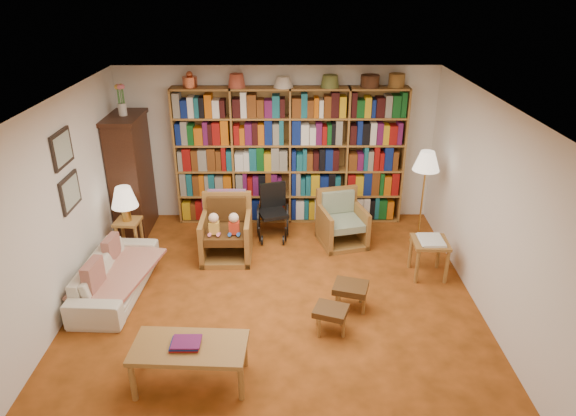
{
  "coord_description": "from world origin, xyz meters",
  "views": [
    {
      "loc": [
        0.12,
        -5.43,
        3.76
      ],
      "look_at": [
        0.16,
        0.6,
        1.0
      ],
      "focal_mm": 32.0,
      "sensor_mm": 36.0,
      "label": 1
    }
  ],
  "objects_px": {
    "footstool_a": "(331,312)",
    "armchair_leather": "(227,231)",
    "footstool_b": "(351,289)",
    "sofa": "(115,276)",
    "side_table_lamp": "(129,230)",
    "armchair_sage": "(342,223)",
    "coffee_table": "(190,350)",
    "side_table_papers": "(430,247)",
    "wheelchair": "(273,213)",
    "floor_lamp": "(426,165)"
  },
  "relations": [
    {
      "from": "armchair_sage",
      "to": "footstool_b",
      "type": "distance_m",
      "value": 1.76
    },
    {
      "from": "wheelchair",
      "to": "footstool_a",
      "type": "xyz_separation_m",
      "value": [
        0.71,
        -2.41,
        -0.12
      ]
    },
    {
      "from": "wheelchair",
      "to": "coffee_table",
      "type": "relative_size",
      "value": 0.72
    },
    {
      "from": "footstool_a",
      "to": "sofa",
      "type": "bearing_deg",
      "value": 163.19
    },
    {
      "from": "wheelchair",
      "to": "footstool_b",
      "type": "distance_m",
      "value": 2.21
    },
    {
      "from": "footstool_a",
      "to": "armchair_leather",
      "type": "bearing_deg",
      "value": 127.01
    },
    {
      "from": "side_table_papers",
      "to": "footstool_b",
      "type": "bearing_deg",
      "value": -146.22
    },
    {
      "from": "floor_lamp",
      "to": "footstool_a",
      "type": "height_order",
      "value": "floor_lamp"
    },
    {
      "from": "side_table_lamp",
      "to": "sofa",
      "type": "bearing_deg",
      "value": -84.48
    },
    {
      "from": "floor_lamp",
      "to": "side_table_papers",
      "type": "height_order",
      "value": "floor_lamp"
    },
    {
      "from": "coffee_table",
      "to": "footstool_a",
      "type": "bearing_deg",
      "value": 28.8
    },
    {
      "from": "armchair_leather",
      "to": "floor_lamp",
      "type": "distance_m",
      "value": 3.03
    },
    {
      "from": "armchair_sage",
      "to": "footstool_a",
      "type": "xyz_separation_m",
      "value": [
        -0.35,
        -2.2,
        -0.05
      ]
    },
    {
      "from": "wheelchair",
      "to": "side_table_papers",
      "type": "xyz_separation_m",
      "value": [
        2.12,
        -1.21,
        0.06
      ]
    },
    {
      "from": "side_table_papers",
      "to": "sofa",
      "type": "bearing_deg",
      "value": -174.62
    },
    {
      "from": "side_table_lamp",
      "to": "footstool_b",
      "type": "bearing_deg",
      "value": -24.74
    },
    {
      "from": "armchair_sage",
      "to": "sofa",
      "type": "bearing_deg",
      "value": -155.49
    },
    {
      "from": "sofa",
      "to": "floor_lamp",
      "type": "height_order",
      "value": "floor_lamp"
    },
    {
      "from": "armchair_sage",
      "to": "footstool_b",
      "type": "relative_size",
      "value": 1.71
    },
    {
      "from": "armchair_leather",
      "to": "coffee_table",
      "type": "xyz_separation_m",
      "value": [
        -0.1,
        -2.61,
        0.03
      ]
    },
    {
      "from": "floor_lamp",
      "to": "armchair_leather",
      "type": "bearing_deg",
      "value": -173.47
    },
    {
      "from": "sofa",
      "to": "coffee_table",
      "type": "distance_m",
      "value": 2.04
    },
    {
      "from": "armchair_leather",
      "to": "sofa",
      "type": "bearing_deg",
      "value": -143.22
    },
    {
      "from": "wheelchair",
      "to": "footstool_a",
      "type": "distance_m",
      "value": 2.51
    },
    {
      "from": "armchair_leather",
      "to": "side_table_papers",
      "type": "xyz_separation_m",
      "value": [
        2.78,
        -0.61,
        0.07
      ]
    },
    {
      "from": "footstool_b",
      "to": "armchair_leather",
      "type": "bearing_deg",
      "value": 140.07
    },
    {
      "from": "armchair_sage",
      "to": "coffee_table",
      "type": "bearing_deg",
      "value": -121.04
    },
    {
      "from": "armchair_sage",
      "to": "side_table_papers",
      "type": "relative_size",
      "value": 1.48
    },
    {
      "from": "footstool_b",
      "to": "sofa",
      "type": "bearing_deg",
      "value": 172.76
    },
    {
      "from": "side_table_lamp",
      "to": "armchair_sage",
      "type": "relative_size",
      "value": 0.64
    },
    {
      "from": "side_table_lamp",
      "to": "floor_lamp",
      "type": "bearing_deg",
      "value": 3.81
    },
    {
      "from": "wheelchair",
      "to": "floor_lamp",
      "type": "xyz_separation_m",
      "value": [
        2.22,
        -0.27,
        0.88
      ]
    },
    {
      "from": "sofa",
      "to": "side_table_lamp",
      "type": "bearing_deg",
      "value": 8.45
    },
    {
      "from": "side_table_lamp",
      "to": "footstool_a",
      "type": "relative_size",
      "value": 1.17
    },
    {
      "from": "armchair_leather",
      "to": "floor_lamp",
      "type": "height_order",
      "value": "floor_lamp"
    },
    {
      "from": "sofa",
      "to": "footstool_a",
      "type": "height_order",
      "value": "sofa"
    },
    {
      "from": "side_table_lamp",
      "to": "floor_lamp",
      "type": "xyz_separation_m",
      "value": [
        4.3,
        0.29,
        0.89
      ]
    },
    {
      "from": "armchair_leather",
      "to": "floor_lamp",
      "type": "bearing_deg",
      "value": 6.53
    },
    {
      "from": "footstool_a",
      "to": "footstool_b",
      "type": "xyz_separation_m",
      "value": [
        0.27,
        0.44,
        0.02
      ]
    },
    {
      "from": "wheelchair",
      "to": "coffee_table",
      "type": "height_order",
      "value": "wheelchair"
    },
    {
      "from": "floor_lamp",
      "to": "footstool_b",
      "type": "bearing_deg",
      "value": -126.06
    },
    {
      "from": "armchair_sage",
      "to": "floor_lamp",
      "type": "height_order",
      "value": "floor_lamp"
    },
    {
      "from": "floor_lamp",
      "to": "footstool_b",
      "type": "distance_m",
      "value": 2.32
    },
    {
      "from": "floor_lamp",
      "to": "side_table_papers",
      "type": "distance_m",
      "value": 1.25
    },
    {
      "from": "footstool_b",
      "to": "side_table_papers",
      "type": "bearing_deg",
      "value": 33.78
    },
    {
      "from": "armchair_sage",
      "to": "coffee_table",
      "type": "xyz_separation_m",
      "value": [
        -1.8,
        -3.0,
        0.09
      ]
    },
    {
      "from": "armchair_sage",
      "to": "side_table_papers",
      "type": "xyz_separation_m",
      "value": [
        1.07,
        -1.0,
        0.13
      ]
    },
    {
      "from": "sofa",
      "to": "footstool_b",
      "type": "relative_size",
      "value": 3.5
    },
    {
      "from": "armchair_sage",
      "to": "coffee_table",
      "type": "relative_size",
      "value": 0.71
    },
    {
      "from": "floor_lamp",
      "to": "coffee_table",
      "type": "bearing_deg",
      "value": -135.33
    }
  ]
}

